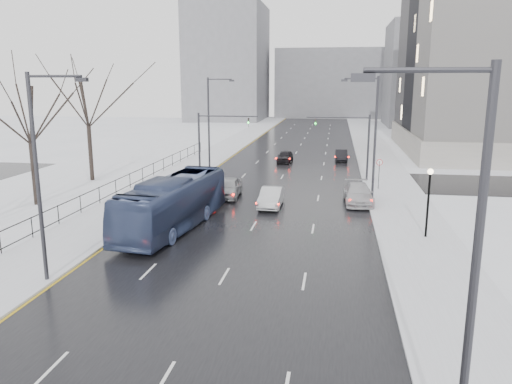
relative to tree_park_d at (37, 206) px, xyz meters
The scene contains 25 objects.
road 31.51m from the tree_park_d, 55.60° to the left, with size 16.00×150.00×0.04m, color black.
cross_road 22.65m from the tree_park_d, 38.19° to the left, with size 130.00×10.00×0.04m, color black.
sidewalk_left 27.01m from the tree_park_d, 74.32° to the left, with size 5.00×150.00×0.16m, color silver.
sidewalk_right 38.43m from the tree_park_d, 42.57° to the left, with size 5.00×150.00×0.16m, color silver.
park_strip 26.09m from the tree_park_d, 94.84° to the left, with size 14.00×150.00×0.12m, color white.
tree_park_d is the anchor object (origin of this frame).
tree_park_e 10.01m from the tree_park_d, 92.29° to the left, with size 9.45×9.45×13.50m, color black, non-canonical shape.
iron_fence 6.31m from the tree_park_d, 39.81° to the right, with size 0.06×70.00×1.30m.
streetlight_r_near 35.80m from the tree_park_d, 42.75° to the right, with size 2.95×0.25×10.00m.
streetlight_r_mid 27.24m from the tree_park_d, 13.01° to the left, with size 2.95×0.25×10.00m.
streetlight_l_near 17.90m from the tree_park_d, 55.47° to the right, with size 2.95×0.25×10.00m.
streetlight_l_far 21.17m from the tree_park_d, 61.85° to the left, with size 2.95×0.25×10.00m.
lamppost_r_mid 29.23m from the tree_park_d, ahead, with size 0.36×0.36×4.28m.
mast_signal_right 29.05m from the tree_park_d, 29.12° to the left, with size 6.10×0.33×6.50m.
mast_signal_left 17.96m from the tree_park_d, 53.20° to the left, with size 6.10×0.33×6.50m.
no_uturn_sign 28.88m from the tree_park_d, 20.32° to the left, with size 0.60×0.06×2.70m.
bldg_far_right 93.70m from the tree_park_d, 60.51° to the left, with size 24.00×20.00×22.00m, color slate.
bldg_far_left 92.17m from the tree_park_d, 92.64° to the left, with size 18.00×22.00×28.00m, color slate.
bldg_far_center 108.59m from the tree_park_d, 78.38° to the left, with size 30.00×18.00×18.00m, color slate.
bus 13.53m from the tree_park_d, 18.93° to the right, with size 2.89×12.35×3.44m, color #354268.
sedan_center_near 15.24m from the tree_park_d, 19.96° to the left, with size 1.94×4.83×1.64m, color #97989C.
sedan_right_near 18.48m from the tree_park_d, ahead, with size 1.59×4.56×1.50m, color #BCBEC1.
sedan_right_far 25.44m from the tree_park_d, 10.57° to the left, with size 2.18×5.37×1.56m, color #B1B0B4.
sedan_center_far 29.84m from the tree_park_d, 54.97° to the left, with size 1.67×4.16×1.42m, color black.
sedan_right_distant 35.80m from the tree_park_d, 48.27° to the left, with size 1.42×4.08×1.34m, color black.
Camera 1 is at (5.28, -0.90, 9.57)m, focal length 35.00 mm.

